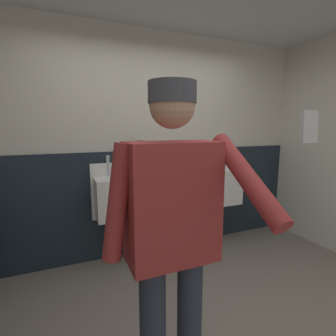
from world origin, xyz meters
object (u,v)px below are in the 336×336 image
urinal_middle (172,191)px  urinal_right (224,185)px  cell_phone (309,127)px  person (172,227)px  urinal_left (111,198)px

urinal_middle → urinal_right: (0.75, 0.00, 0.00)m
urinal_middle → cell_phone: size_ratio=11.27×
urinal_middle → urinal_right: bearing=0.0°
urinal_middle → person: size_ratio=0.70×
cell_phone → person: bearing=126.9°
urinal_right → cell_phone: 2.57m
urinal_right → person: bearing=-132.0°
cell_phone → urinal_middle: bearing=85.6°
person → cell_phone: size_ratio=16.06×
urinal_right → person: size_ratio=0.70×
urinal_left → urinal_right: (1.50, 0.00, 0.00)m
urinal_middle → person: person is taller
urinal_left → person: person is taller
urinal_left → urinal_right: bearing=0.0°
urinal_left → urinal_right: 1.50m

